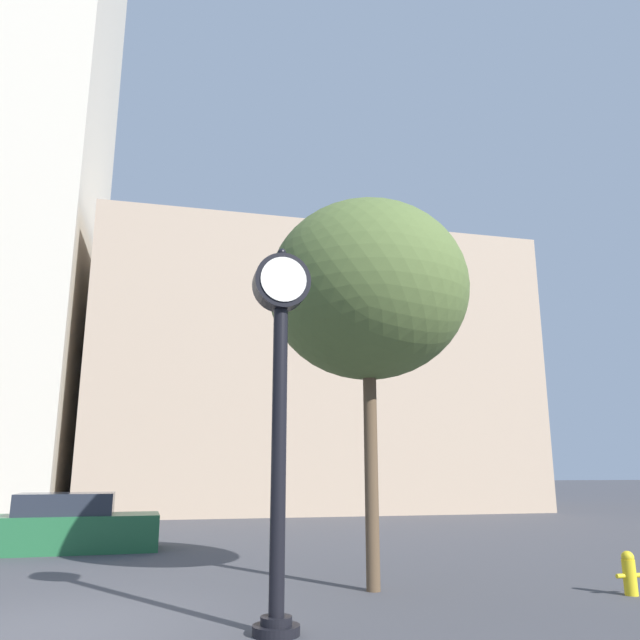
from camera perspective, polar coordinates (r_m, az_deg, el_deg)
ground_plane at (r=9.60m, az=-22.88°, el=-24.55°), size 200.00×200.00×0.00m
building_storefront_row at (r=34.43m, az=-1.28°, el=-5.38°), size 21.80×12.00×13.73m
street_clock at (r=8.50m, az=-3.70°, el=-5.68°), size 0.78×0.60×5.07m
car_green at (r=17.69m, az=-21.84°, el=-17.12°), size 4.26×1.88×1.42m
fire_hydrant_near at (r=12.16m, az=26.43°, el=-19.97°), size 0.49×0.21×0.69m
bare_tree at (r=11.78m, az=4.40°, el=2.68°), size 3.75×3.75×6.98m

